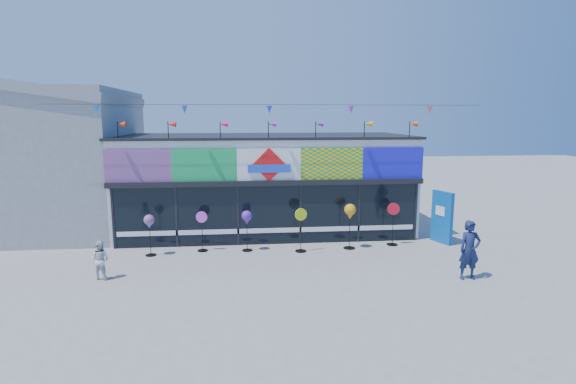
{
  "coord_description": "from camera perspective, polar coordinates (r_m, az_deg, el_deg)",
  "views": [
    {
      "loc": [
        -1.0,
        -13.38,
        4.88
      ],
      "look_at": [
        0.57,
        2.0,
        2.27
      ],
      "focal_mm": 28.0,
      "sensor_mm": 36.0,
      "label": 1
    }
  ],
  "objects": [
    {
      "name": "ground",
      "position": [
        14.28,
        -1.5,
        -10.42
      ],
      "size": [
        80.0,
        80.0,
        0.0
      ],
      "primitive_type": "plane",
      "color": "gray",
      "rests_on": "ground"
    },
    {
      "name": "neighbour_building",
      "position": [
        22.34,
        -29.65,
        4.01
      ],
      "size": [
        8.18,
        7.2,
        6.87
      ],
      "color": "#96999B",
      "rests_on": "ground"
    },
    {
      "name": "kite_shop",
      "position": [
        19.56,
        -2.85,
        1.22
      ],
      "size": [
        16.0,
        5.7,
        5.31
      ],
      "color": "silver",
      "rests_on": "ground"
    },
    {
      "name": "spinner_5",
      "position": [
        17.63,
        13.19,
        -3.84
      ],
      "size": [
        0.46,
        0.42,
        1.65
      ],
      "color": "black",
      "rests_on": "ground"
    },
    {
      "name": "spinner_2",
      "position": [
        16.43,
        -5.25,
        -3.4
      ],
      "size": [
        0.38,
        0.38,
        1.51
      ],
      "color": "black",
      "rests_on": "ground"
    },
    {
      "name": "spinner_4",
      "position": [
        16.77,
        7.88,
        -2.64
      ],
      "size": [
        0.43,
        0.43,
        1.7
      ],
      "color": "black",
      "rests_on": "ground"
    },
    {
      "name": "spinner_1",
      "position": [
        16.73,
        -10.86,
        -4.78
      ],
      "size": [
        0.42,
        0.38,
        1.49
      ],
      "color": "black",
      "rests_on": "ground"
    },
    {
      "name": "spinner_0",
      "position": [
        16.54,
        -17.21,
        -3.77
      ],
      "size": [
        0.38,
        0.38,
        1.49
      ],
      "color": "black",
      "rests_on": "ground"
    },
    {
      "name": "child",
      "position": [
        14.87,
        -22.73,
        -7.94
      ],
      "size": [
        0.65,
        0.48,
        1.2
      ],
      "primitive_type": "imported",
      "rotation": [
        0.0,
        0.0,
        2.86
      ],
      "color": "silver",
      "rests_on": "ground"
    },
    {
      "name": "spinner_3",
      "position": [
        16.35,
        1.64,
        -4.7
      ],
      "size": [
        0.45,
        0.41,
        1.61
      ],
      "color": "black",
      "rests_on": "ground"
    },
    {
      "name": "blue_sign",
      "position": [
        18.45,
        18.97,
        -3.03
      ],
      "size": [
        0.49,
        1.01,
        2.03
      ],
      "rotation": [
        0.0,
        0.0,
        0.34
      ],
      "color": "#0A53A3",
      "rests_on": "ground"
    },
    {
      "name": "adult_man",
      "position": [
        14.69,
        22.07,
        -6.85
      ],
      "size": [
        0.67,
        0.44,
        1.81
      ],
      "primitive_type": "imported",
      "rotation": [
        0.0,
        0.0,
        0.02
      ],
      "color": "#162045",
      "rests_on": "ground"
    }
  ]
}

